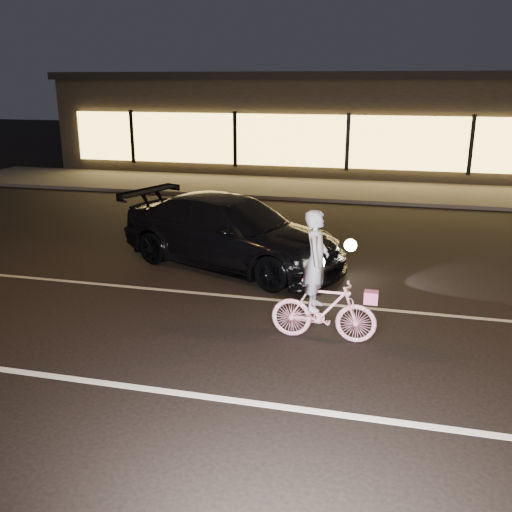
# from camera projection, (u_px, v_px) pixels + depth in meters

# --- Properties ---
(ground) EXTENTS (90.00, 90.00, 0.00)m
(ground) POSITION_uv_depth(u_px,v_px,m) (254.00, 348.00, 8.62)
(ground) COLOR black
(ground) RESTS_ON ground
(lane_stripe_near) EXTENTS (60.00, 0.12, 0.01)m
(lane_stripe_near) POSITION_uv_depth(u_px,v_px,m) (226.00, 399.00, 7.23)
(lane_stripe_near) COLOR silver
(lane_stripe_near) RESTS_ON ground
(lane_stripe_far) EXTENTS (60.00, 0.10, 0.01)m
(lane_stripe_far) POSITION_uv_depth(u_px,v_px,m) (281.00, 300.00, 10.47)
(lane_stripe_far) COLOR gray
(lane_stripe_far) RESTS_ON ground
(sidewalk) EXTENTS (30.00, 4.00, 0.12)m
(sidewalk) POSITION_uv_depth(u_px,v_px,m) (341.00, 190.00, 20.66)
(sidewalk) COLOR #383533
(sidewalk) RESTS_ON ground
(storefront) EXTENTS (25.40, 8.42, 4.20)m
(storefront) POSITION_uv_depth(u_px,v_px,m) (357.00, 120.00, 25.58)
(storefront) COLOR black
(storefront) RESTS_ON ground
(cyclist) EXTENTS (1.64, 0.56, 2.06)m
(cyclist) POSITION_uv_depth(u_px,v_px,m) (322.00, 295.00, 8.71)
(cyclist) COLOR #FC3982
(cyclist) RESTS_ON ground
(sedan) EXTENTS (5.57, 3.77, 1.50)m
(sedan) POSITION_uv_depth(u_px,v_px,m) (232.00, 232.00, 12.28)
(sedan) COLOR black
(sedan) RESTS_ON ground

